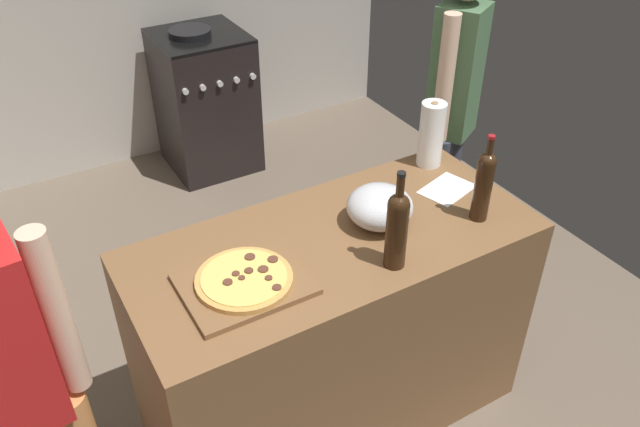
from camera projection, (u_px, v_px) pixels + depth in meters
ground_plane at (231, 281)px, 3.51m from camera, size 3.87×3.72×0.02m
counter at (333, 332)px, 2.55m from camera, size 1.48×0.67×0.93m
cutting_board at (245, 284)px, 2.07m from camera, size 0.40×0.32×0.02m
pizza at (244, 279)px, 2.06m from camera, size 0.32×0.32×0.03m
mixing_bowl at (380, 207)px, 2.31m from camera, size 0.24×0.24×0.15m
paper_towel_roll at (431, 134)px, 2.62m from camera, size 0.10×0.10×0.28m
wine_bottle_green at (484, 183)px, 2.30m from camera, size 0.07×0.07×0.34m
wine_bottle_amber at (397, 227)px, 2.07m from camera, size 0.07×0.07×0.36m
recipe_sheet at (447, 189)px, 2.54m from camera, size 0.24×0.20×0.00m
stove at (206, 102)px, 4.25m from camera, size 0.55×0.59×0.97m
person_in_stripes at (23, 387)px, 1.79m from camera, size 0.36×0.22×1.58m
person_in_red at (452, 108)px, 3.07m from camera, size 0.33×0.27×1.67m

